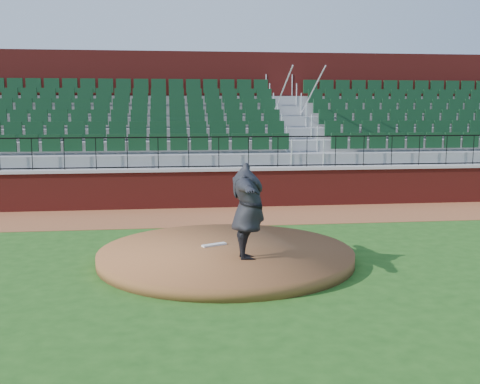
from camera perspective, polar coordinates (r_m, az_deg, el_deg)
The scene contains 10 objects.
ground at distance 12.24m, azimuth 0.89°, elevation -7.05°, with size 90.00×90.00×0.00m, color #1E4C15.
warning_track at distance 17.47m, azimuth -1.60°, elevation -2.35°, with size 34.00×3.20×0.01m, color brown.
field_wall at distance 18.95m, azimuth -2.09°, elevation 0.30°, with size 34.00×0.35×1.20m, color maroon.
wall_cap at distance 18.87m, azimuth -2.10°, elevation 2.26°, with size 34.00×0.45×0.10m, color #B7B7B7.
wall_railing at distance 18.82m, azimuth -2.10°, elevation 3.92°, with size 34.00×0.05×1.00m, color black, non-canonical shape.
seating_stands at distance 21.50m, azimuth -2.76°, elevation 5.81°, with size 34.00×5.10×4.60m, color gray, non-canonical shape.
concourse_wall at distance 24.27m, azimuth -3.29°, elevation 7.16°, with size 34.00×0.50×5.50m, color maroon.
pitchers_mound at distance 12.39m, azimuth -1.39°, elevation -6.26°, with size 5.41×5.41×0.25m, color brown.
pitching_rubber at distance 12.72m, azimuth -2.57°, elevation -5.22°, with size 0.56×0.14×0.04m, color white.
pitcher at distance 11.45m, azimuth 0.77°, elevation -1.89°, with size 2.37×0.65×1.93m, color black.
Camera 1 is at (-1.67, -11.68, 3.25)m, focal length 43.27 mm.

